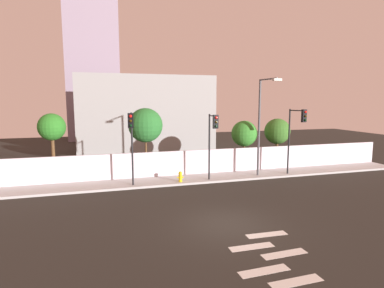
{
  "coord_description": "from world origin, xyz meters",
  "views": [
    {
      "loc": [
        -5.48,
        -12.88,
        5.65
      ],
      "look_at": [
        0.22,
        6.5,
        2.86
      ],
      "focal_mm": 29.54,
      "sensor_mm": 36.0,
      "label": 1
    }
  ],
  "objects_px": {
    "roadside_tree_midright": "(244,134)",
    "traffic_light_left": "(213,133)",
    "traffic_light_center": "(131,134)",
    "street_lamp_curbside": "(261,119)",
    "roadside_tree_leftmost": "(52,128)",
    "traffic_light_right": "(297,127)",
    "roadside_tree_midleft": "(145,125)",
    "fire_hydrant": "(180,176)",
    "roadside_tree_rightmost": "(277,132)"
  },
  "relations": [
    {
      "from": "roadside_tree_midright",
      "to": "traffic_light_left",
      "type": "bearing_deg",
      "value": -139.08
    },
    {
      "from": "traffic_light_center",
      "to": "street_lamp_curbside",
      "type": "height_order",
      "value": "street_lamp_curbside"
    },
    {
      "from": "traffic_light_left",
      "to": "roadside_tree_leftmost",
      "type": "relative_size",
      "value": 0.96
    },
    {
      "from": "traffic_light_right",
      "to": "roadside_tree_midright",
      "type": "xyz_separation_m",
      "value": [
        -2.42,
        3.58,
        -0.75
      ]
    },
    {
      "from": "traffic_light_left",
      "to": "roadside_tree_midleft",
      "type": "distance_m",
      "value": 5.31
    },
    {
      "from": "traffic_light_right",
      "to": "traffic_light_left",
      "type": "bearing_deg",
      "value": 179.0
    },
    {
      "from": "traffic_light_left",
      "to": "roadside_tree_midleft",
      "type": "bearing_deg",
      "value": 139.16
    },
    {
      "from": "fire_hydrant",
      "to": "roadside_tree_midright",
      "type": "relative_size",
      "value": 0.18
    },
    {
      "from": "traffic_light_right",
      "to": "roadside_tree_midright",
      "type": "height_order",
      "value": "traffic_light_right"
    },
    {
      "from": "roadside_tree_leftmost",
      "to": "roadside_tree_midleft",
      "type": "bearing_deg",
      "value": -0.0
    },
    {
      "from": "roadside_tree_rightmost",
      "to": "traffic_light_center",
      "type": "bearing_deg",
      "value": -164.53
    },
    {
      "from": "roadside_tree_midleft",
      "to": "traffic_light_center",
      "type": "bearing_deg",
      "value": -111.75
    },
    {
      "from": "traffic_light_right",
      "to": "roadside_tree_midleft",
      "type": "distance_m",
      "value": 11.02
    },
    {
      "from": "roadside_tree_leftmost",
      "to": "traffic_light_right",
      "type": "bearing_deg",
      "value": -12.01
    },
    {
      "from": "fire_hydrant",
      "to": "roadside_tree_rightmost",
      "type": "distance_m",
      "value": 9.93
    },
    {
      "from": "roadside_tree_midleft",
      "to": "roadside_tree_rightmost",
      "type": "xyz_separation_m",
      "value": [
        11.04,
        -0.0,
        -0.77
      ]
    },
    {
      "from": "traffic_light_left",
      "to": "traffic_light_right",
      "type": "xyz_separation_m",
      "value": [
        6.42,
        -0.11,
        0.22
      ]
    },
    {
      "from": "traffic_light_right",
      "to": "roadside_tree_rightmost",
      "type": "bearing_deg",
      "value": 80.22
    },
    {
      "from": "roadside_tree_leftmost",
      "to": "roadside_tree_rightmost",
      "type": "height_order",
      "value": "roadside_tree_leftmost"
    },
    {
      "from": "traffic_light_left",
      "to": "roadside_tree_leftmost",
      "type": "height_order",
      "value": "roadside_tree_leftmost"
    },
    {
      "from": "roadside_tree_midright",
      "to": "roadside_tree_rightmost",
      "type": "bearing_deg",
      "value": -0.0
    },
    {
      "from": "street_lamp_curbside",
      "to": "roadside_tree_rightmost",
      "type": "distance_m",
      "value": 4.47
    },
    {
      "from": "fire_hydrant",
      "to": "roadside_tree_midright",
      "type": "distance_m",
      "value": 7.19
    },
    {
      "from": "traffic_light_center",
      "to": "roadside_tree_rightmost",
      "type": "bearing_deg",
      "value": 15.47
    },
    {
      "from": "traffic_light_right",
      "to": "fire_hydrant",
      "type": "distance_m",
      "value": 9.13
    },
    {
      "from": "fire_hydrant",
      "to": "roadside_tree_midleft",
      "type": "distance_m",
      "value": 4.79
    },
    {
      "from": "street_lamp_curbside",
      "to": "roadside_tree_leftmost",
      "type": "height_order",
      "value": "street_lamp_curbside"
    },
    {
      "from": "traffic_light_center",
      "to": "fire_hydrant",
      "type": "distance_m",
      "value": 4.51
    },
    {
      "from": "street_lamp_curbside",
      "to": "fire_hydrant",
      "type": "distance_m",
      "value": 7.11
    },
    {
      "from": "traffic_light_right",
      "to": "fire_hydrant",
      "type": "relative_size",
      "value": 6.78
    },
    {
      "from": "traffic_light_left",
      "to": "street_lamp_curbside",
      "type": "xyz_separation_m",
      "value": [
        3.91,
        0.52,
        0.82
      ]
    },
    {
      "from": "traffic_light_right",
      "to": "roadside_tree_midright",
      "type": "bearing_deg",
      "value": 124.09
    },
    {
      "from": "street_lamp_curbside",
      "to": "roadside_tree_midright",
      "type": "xyz_separation_m",
      "value": [
        0.09,
        2.94,
        -1.35
      ]
    },
    {
      "from": "traffic_light_left",
      "to": "roadside_tree_midleft",
      "type": "height_order",
      "value": "roadside_tree_midleft"
    },
    {
      "from": "street_lamp_curbside",
      "to": "fire_hydrant",
      "type": "relative_size",
      "value": 9.72
    },
    {
      "from": "traffic_light_right",
      "to": "roadside_tree_rightmost",
      "type": "relative_size",
      "value": 1.17
    },
    {
      "from": "roadside_tree_midleft",
      "to": "roadside_tree_rightmost",
      "type": "relative_size",
      "value": 1.23
    },
    {
      "from": "roadside_tree_midleft",
      "to": "roadside_tree_rightmost",
      "type": "height_order",
      "value": "roadside_tree_midleft"
    },
    {
      "from": "traffic_light_center",
      "to": "roadside_tree_midright",
      "type": "relative_size",
      "value": 1.18
    },
    {
      "from": "fire_hydrant",
      "to": "roadside_tree_rightmost",
      "type": "bearing_deg",
      "value": 17.65
    },
    {
      "from": "street_lamp_curbside",
      "to": "traffic_light_left",
      "type": "bearing_deg",
      "value": -172.41
    },
    {
      "from": "traffic_light_center",
      "to": "fire_hydrant",
      "type": "relative_size",
      "value": 6.59
    },
    {
      "from": "traffic_light_left",
      "to": "roadside_tree_rightmost",
      "type": "bearing_deg",
      "value": 26.22
    },
    {
      "from": "roadside_tree_midleft",
      "to": "roadside_tree_midright",
      "type": "xyz_separation_m",
      "value": [
        8.01,
        0.0,
        -0.86
      ]
    },
    {
      "from": "traffic_light_center",
      "to": "roadside_tree_midleft",
      "type": "xyz_separation_m",
      "value": [
        1.37,
        3.44,
        0.22
      ]
    },
    {
      "from": "traffic_light_left",
      "to": "fire_hydrant",
      "type": "height_order",
      "value": "traffic_light_left"
    },
    {
      "from": "traffic_light_right",
      "to": "fire_hydrant",
      "type": "xyz_separation_m",
      "value": [
        -8.53,
        0.67,
        -3.18
      ]
    },
    {
      "from": "street_lamp_curbside",
      "to": "fire_hydrant",
      "type": "height_order",
      "value": "street_lamp_curbside"
    },
    {
      "from": "roadside_tree_midright",
      "to": "roadside_tree_midleft",
      "type": "bearing_deg",
      "value": 180.0
    },
    {
      "from": "traffic_light_center",
      "to": "traffic_light_left",
      "type": "bearing_deg",
      "value": -0.31
    }
  ]
}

